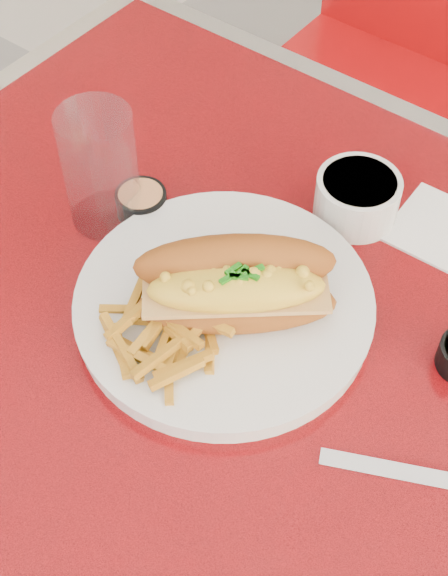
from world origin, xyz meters
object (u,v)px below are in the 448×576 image
Objects in this scene: fork at (284,327)px; gravy_ramekin at (357,197)px; mac_hoagie at (236,285)px; water_tumbler at (101,169)px; sauce_cup_left at (141,202)px; diner_table at (318,462)px; dinner_plate at (224,305)px.

gravy_ramekin is (-0.03, 0.19, 0.01)m from fork.
mac_hoagie is 0.06m from fork.
water_tumbler reaches higher than gravy_ramekin.
mac_hoagie is 3.07× the size of sauce_cup_left.
diner_table is at bearing -6.40° from water_tumbler.
water_tumbler reaches higher than mac_hoagie.
fork is at bearing -80.12° from gravy_ramekin.
gravy_ramekin reaches higher than diner_table.
sauce_cup_left is at bearing -143.84° from gravy_ramekin.
dinner_plate is at bearing 177.49° from diner_table.
dinner_plate is 0.17m from sauce_cup_left.
mac_hoagie reaches higher than dinner_plate.
gravy_ramekin is 1.72× the size of sauce_cup_left.
gravy_ramekin is 0.85× the size of water_tumbler.
dinner_plate is at bearing -19.90° from sauce_cup_left.
sauce_cup_left is 0.49× the size of water_tumbler.
dinner_plate is 2.29× the size of water_tumbler.
sauce_cup_left reaches higher than diner_table.
diner_table is at bearing -41.50° from mac_hoagie.
diner_table is at bearing -133.25° from fork.
sauce_cup_left is at bearing 46.21° from fork.
gravy_ramekin reaches higher than dinner_plate.
mac_hoagie is at bearing -9.03° from water_tumbler.
diner_table is 0.30m from gravy_ramekin.
mac_hoagie reaches higher than gravy_ramekin.
diner_table is 0.22m from dinner_plate.
gravy_ramekin is at bearing 80.51° from dinner_plate.
dinner_plate is at bearing 65.84° from fork.
fork is 0.23m from sauce_cup_left.
mac_hoagie is at bearing -18.82° from sauce_cup_left.
water_tumbler reaches higher than sauce_cup_left.
mac_hoagie is at bearing 178.04° from diner_table.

